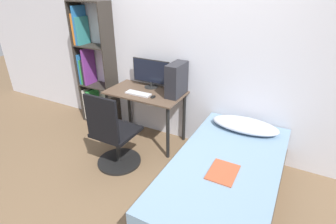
{
  "coord_description": "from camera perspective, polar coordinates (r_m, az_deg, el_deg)",
  "views": [
    {
      "loc": [
        1.26,
        -1.63,
        2.04
      ],
      "look_at": [
        0.04,
        0.66,
        0.75
      ],
      "focal_mm": 28.0,
      "sensor_mm": 36.0,
      "label": 1
    }
  ],
  "objects": [
    {
      "name": "ground_plane",
      "position": [
        2.9,
        -7.27,
        -18.56
      ],
      "size": [
        14.0,
        14.0,
        0.0
      ],
      "primitive_type": "plane",
      "color": "brown"
    },
    {
      "name": "wall_back",
      "position": [
        3.36,
        5.31,
        12.75
      ],
      "size": [
        8.0,
        0.05,
        2.5
      ],
      "color": "silver",
      "rests_on": "ground_plane"
    },
    {
      "name": "desk",
      "position": [
        3.53,
        -4.87,
        2.59
      ],
      "size": [
        1.03,
        0.58,
        0.74
      ],
      "color": "brown",
      "rests_on": "ground_plane"
    },
    {
      "name": "bookshelf",
      "position": [
        4.2,
        -16.43,
        8.89
      ],
      "size": [
        0.57,
        0.28,
        1.82
      ],
      "color": "#2D2823",
      "rests_on": "ground_plane"
    },
    {
      "name": "office_chair",
      "position": [
        3.18,
        -11.74,
        -5.86
      ],
      "size": [
        0.54,
        0.54,
        0.97
      ],
      "color": "black",
      "rests_on": "ground_plane"
    },
    {
      "name": "bed",
      "position": [
        2.74,
        12.09,
        -14.97
      ],
      "size": [
        0.99,
        1.92,
        0.51
      ],
      "color": "#4C3D2D",
      "rests_on": "ground_plane"
    },
    {
      "name": "pillow",
      "position": [
        3.13,
        16.4,
        -2.75
      ],
      "size": [
        0.75,
        0.36,
        0.11
      ],
      "color": "#B2B7C6",
      "rests_on": "bed"
    },
    {
      "name": "magazine",
      "position": [
        2.45,
        11.86,
        -12.68
      ],
      "size": [
        0.24,
        0.32,
        0.01
      ],
      "color": "#B24C2D",
      "rests_on": "bed"
    },
    {
      "name": "monitor",
      "position": [
        3.57,
        -3.74,
        8.52
      ],
      "size": [
        0.56,
        0.19,
        0.39
      ],
      "color": "black",
      "rests_on": "desk"
    },
    {
      "name": "keyboard",
      "position": [
        3.41,
        -6.48,
        4.01
      ],
      "size": [
        0.34,
        0.11,
        0.02
      ],
      "color": "silver",
      "rests_on": "desk"
    },
    {
      "name": "pc_tower",
      "position": [
        3.29,
        1.89,
        7.05
      ],
      "size": [
        0.16,
        0.35,
        0.42
      ],
      "color": "#232328",
      "rests_on": "desk"
    },
    {
      "name": "mouse",
      "position": [
        3.3,
        -3.27,
        3.33
      ],
      "size": [
        0.06,
        0.09,
        0.02
      ],
      "color": "black",
      "rests_on": "desk"
    }
  ]
}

